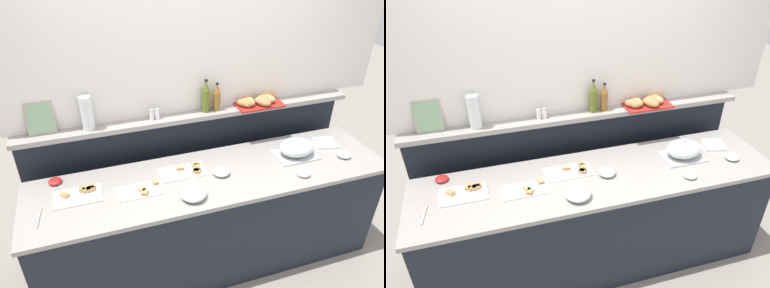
# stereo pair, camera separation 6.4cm
# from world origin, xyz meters

# --- Properties ---
(ground_plane) EXTENTS (12.00, 12.00, 0.00)m
(ground_plane) POSITION_xyz_m (0.00, 0.60, 0.00)
(ground_plane) COLOR gray
(buffet_counter) EXTENTS (2.77, 0.70, 0.92)m
(buffet_counter) POSITION_xyz_m (0.00, 0.00, 0.46)
(buffet_counter) COLOR black
(buffet_counter) RESTS_ON ground_plane
(back_ledge_unit) EXTENTS (2.80, 0.22, 1.23)m
(back_ledge_unit) POSITION_xyz_m (0.00, 0.52, 0.64)
(back_ledge_unit) COLOR black
(back_ledge_unit) RESTS_ON ground_plane
(upper_wall_panel) EXTENTS (3.40, 0.08, 1.37)m
(upper_wall_panel) POSITION_xyz_m (0.00, 0.55, 1.91)
(upper_wall_panel) COLOR white
(upper_wall_panel) RESTS_ON back_ledge_unit
(sandwich_platter_rear) EXTENTS (0.33, 0.20, 0.04)m
(sandwich_platter_rear) POSITION_xyz_m (-0.97, 0.06, 0.93)
(sandwich_platter_rear) COLOR silver
(sandwich_platter_rear) RESTS_ON buffet_counter
(sandwich_platter_front) EXTENTS (0.32, 0.17, 0.04)m
(sandwich_platter_front) POSITION_xyz_m (-0.55, -0.02, 0.93)
(sandwich_platter_front) COLOR white
(sandwich_platter_front) RESTS_ON buffet_counter
(sandwich_platter_side) EXTENTS (0.35, 0.18, 0.04)m
(sandwich_platter_side) POSITION_xyz_m (-0.18, 0.10, 0.93)
(sandwich_platter_side) COLOR white
(sandwich_platter_side) RESTS_ON buffet_counter
(serving_cloche) EXTENTS (0.34, 0.24, 0.17)m
(serving_cloche) POSITION_xyz_m (0.74, 0.04, 0.99)
(serving_cloche) COLOR #B7BABF
(serving_cloche) RESTS_ON buffet_counter
(glass_bowl_large) EXTENTS (0.11, 0.11, 0.04)m
(glass_bowl_large) POSITION_xyz_m (1.10, -0.09, 0.94)
(glass_bowl_large) COLOR silver
(glass_bowl_large) RESTS_ON buffet_counter
(glass_bowl_medium) EXTENTS (0.13, 0.13, 0.05)m
(glass_bowl_medium) POSITION_xyz_m (0.06, -0.01, 0.94)
(glass_bowl_medium) COLOR silver
(glass_bowl_medium) RESTS_ON buffet_counter
(glass_bowl_small) EXTENTS (0.18, 0.18, 0.07)m
(glass_bowl_small) POSITION_xyz_m (-0.22, -0.20, 0.95)
(glass_bowl_small) COLOR silver
(glass_bowl_small) RESTS_ON buffet_counter
(condiment_bowl_red) EXTENTS (0.10, 0.10, 0.04)m
(condiment_bowl_red) POSITION_xyz_m (0.65, -0.21, 0.94)
(condiment_bowl_red) COLOR silver
(condiment_bowl_red) RESTS_ON buffet_counter
(condiment_bowl_teal) EXTENTS (0.10, 0.10, 0.03)m
(condiment_bowl_teal) POSITION_xyz_m (-1.13, 0.27, 0.94)
(condiment_bowl_teal) COLOR red
(condiment_bowl_teal) RESTS_ON buffet_counter
(serving_tongs) EXTENTS (0.08, 0.19, 0.01)m
(serving_tongs) POSITION_xyz_m (-1.25, -0.09, 0.92)
(serving_tongs) COLOR #B7BABF
(serving_tongs) RESTS_ON buffet_counter
(napkin_stack) EXTENTS (0.21, 0.21, 0.02)m
(napkin_stack) POSITION_xyz_m (1.07, 0.12, 0.93)
(napkin_stack) COLOR white
(napkin_stack) RESTS_ON buffet_counter
(olive_oil_bottle) EXTENTS (0.06, 0.06, 0.28)m
(olive_oil_bottle) POSITION_xyz_m (0.10, 0.45, 1.35)
(olive_oil_bottle) COLOR #56661E
(olive_oil_bottle) RESTS_ON back_ledge_unit
(vinegar_bottle_amber) EXTENTS (0.06, 0.06, 0.24)m
(vinegar_bottle_amber) POSITION_xyz_m (0.19, 0.45, 1.33)
(vinegar_bottle_amber) COLOR #8E5B23
(vinegar_bottle_amber) RESTS_ON back_ledge_unit
(salt_shaker) EXTENTS (0.03, 0.03, 0.09)m
(salt_shaker) POSITION_xyz_m (-0.35, 0.45, 1.27)
(salt_shaker) COLOR white
(salt_shaker) RESTS_ON back_ledge_unit
(pepper_shaker) EXTENTS (0.03, 0.03, 0.09)m
(pepper_shaker) POSITION_xyz_m (-0.31, 0.45, 1.27)
(pepper_shaker) COLOR white
(pepper_shaker) RESTS_ON back_ledge_unit
(bread_basket) EXTENTS (0.42, 0.28, 0.08)m
(bread_basket) POSITION_xyz_m (0.57, 0.44, 1.26)
(bread_basket) COLOR #B2231E
(bread_basket) RESTS_ON back_ledge_unit
(framed_picture) EXTENTS (0.20, 0.06, 0.24)m
(framed_picture) POSITION_xyz_m (-1.16, 0.49, 1.35)
(framed_picture) COLOR #B2AD9E
(framed_picture) RESTS_ON back_ledge_unit
(water_carafe) EXTENTS (0.09, 0.09, 0.26)m
(water_carafe) POSITION_xyz_m (-0.83, 0.45, 1.36)
(water_carafe) COLOR silver
(water_carafe) RESTS_ON back_ledge_unit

